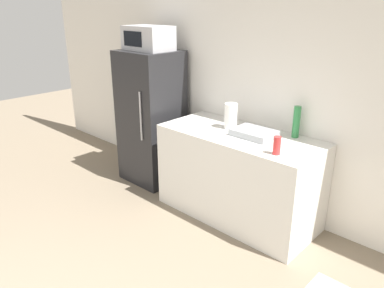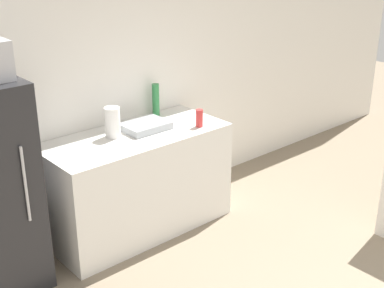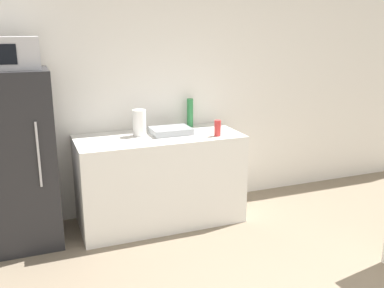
% 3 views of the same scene
% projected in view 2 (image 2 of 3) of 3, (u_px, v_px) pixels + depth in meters
% --- Properties ---
extents(wall_back, '(8.00, 0.06, 2.60)m').
position_uv_depth(wall_back, '(135.00, 70.00, 4.70)').
color(wall_back, white).
rests_on(wall_back, ground_plane).
extents(counter, '(1.58, 0.70, 0.88)m').
position_uv_depth(counter, '(137.00, 182.00, 4.57)').
color(counter, silver).
rests_on(counter, ground_plane).
extents(sink_basin, '(0.38, 0.28, 0.06)m').
position_uv_depth(sink_basin, '(146.00, 126.00, 4.50)').
color(sink_basin, '#9EA3A8').
rests_on(sink_basin, counter).
extents(bottle_tall, '(0.06, 0.06, 0.29)m').
position_uv_depth(bottle_tall, '(156.00, 100.00, 4.80)').
color(bottle_tall, '#2D7F42').
rests_on(bottle_tall, counter).
extents(bottle_short, '(0.06, 0.06, 0.15)m').
position_uv_depth(bottle_short, '(199.00, 118.00, 4.55)').
color(bottle_short, red).
rests_on(bottle_short, counter).
extents(paper_towel_roll, '(0.13, 0.13, 0.25)m').
position_uv_depth(paper_towel_roll, '(113.00, 122.00, 4.31)').
color(paper_towel_roll, white).
rests_on(paper_towel_roll, counter).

